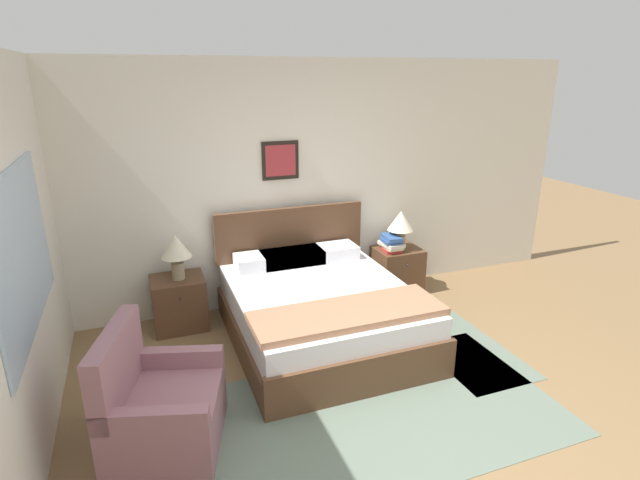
{
  "coord_description": "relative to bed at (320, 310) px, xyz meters",
  "views": [
    {
      "loc": [
        -1.54,
        -2.33,
        2.44
      ],
      "look_at": [
        -0.1,
        1.46,
        1.08
      ],
      "focal_mm": 28.0,
      "sensor_mm": 36.0,
      "label": 1
    }
  ],
  "objects": [
    {
      "name": "book_thick_bottom",
      "position": [
        1.12,
        0.68,
        0.24
      ],
      "size": [
        0.2,
        0.23,
        0.04
      ],
      "rotation": [
        0.0,
        0.0,
        -0.08
      ],
      "color": "#B7332D",
      "rests_on": "nightstand_by_door"
    },
    {
      "name": "wall_back",
      "position": [
        0.03,
        1.02,
        0.99
      ],
      "size": [
        6.93,
        0.09,
        2.6
      ],
      "color": "silver",
      "rests_on": "ground_plane"
    },
    {
      "name": "book_paperback_top",
      "position": [
        1.12,
        0.68,
        0.38
      ],
      "size": [
        0.18,
        0.28,
        0.04
      ],
      "rotation": [
        0.0,
        0.0,
        -0.08
      ],
      "color": "#335693",
      "rests_on": "book_slim_near_top"
    },
    {
      "name": "wall_left",
      "position": [
        -2.27,
        -0.35,
        0.99
      ],
      "size": [
        0.08,
        5.06,
        2.6
      ],
      "color": "silver",
      "rests_on": "ground_plane"
    },
    {
      "name": "area_rug_bedside",
      "position": [
        1.19,
        -0.64,
        -0.3
      ],
      "size": [
        0.72,
        1.35,
        0.01
      ],
      "color": "slate",
      "rests_on": "ground_plane"
    },
    {
      "name": "table_lamp_by_door",
      "position": [
        1.24,
        0.71,
        0.53
      ],
      "size": [
        0.29,
        0.29,
        0.45
      ],
      "color": "gray",
      "rests_on": "nightstand_by_door"
    },
    {
      "name": "book_novel_upper",
      "position": [
        1.12,
        0.68,
        0.31
      ],
      "size": [
        0.23,
        0.29,
        0.04
      ],
      "rotation": [
        0.0,
        0.0,
        0.12
      ],
      "color": "silver",
      "rests_on": "book_hardcover_middle"
    },
    {
      "name": "ground_plane",
      "position": [
        0.03,
        -1.67,
        -0.31
      ],
      "size": [
        16.0,
        16.0,
        0.0
      ],
      "primitive_type": "plane",
      "color": "olive"
    },
    {
      "name": "book_hardcover_middle",
      "position": [
        1.12,
        0.68,
        0.27
      ],
      "size": [
        0.18,
        0.27,
        0.02
      ],
      "rotation": [
        0.0,
        0.0,
        0.03
      ],
      "color": "beige",
      "rests_on": "book_thick_bottom"
    },
    {
      "name": "armchair",
      "position": [
        -1.53,
        -0.96,
        -0.02
      ],
      "size": [
        0.9,
        0.97,
        0.88
      ],
      "rotation": [
        0.0,
        0.0,
        -1.87
      ],
      "color": "#8E606B",
      "rests_on": "ground_plane"
    },
    {
      "name": "table_lamp_near_window",
      "position": [
        -1.21,
        0.71,
        0.53
      ],
      "size": [
        0.29,
        0.29,
        0.45
      ],
      "color": "gray",
      "rests_on": "nightstand_near_window"
    },
    {
      "name": "nightstand_by_door",
      "position": [
        1.23,
        0.73,
        -0.04
      ],
      "size": [
        0.51,
        0.46,
        0.53
      ],
      "color": "brown",
      "rests_on": "ground_plane"
    },
    {
      "name": "nightstand_near_window",
      "position": [
        -1.23,
        0.73,
        -0.04
      ],
      "size": [
        0.51,
        0.46,
        0.53
      ],
      "color": "brown",
      "rests_on": "ground_plane"
    },
    {
      "name": "bed",
      "position": [
        0.0,
        0.0,
        0.0
      ],
      "size": [
        1.64,
        1.95,
        1.09
      ],
      "color": "brown",
      "rests_on": "ground_plane"
    },
    {
      "name": "book_slim_near_top",
      "position": [
        1.12,
        0.68,
        0.34
      ],
      "size": [
        0.21,
        0.21,
        0.04
      ],
      "rotation": [
        0.0,
        0.0,
        -0.05
      ],
      "color": "#335693",
      "rests_on": "book_novel_upper"
    },
    {
      "name": "area_rug_main",
      "position": [
        0.03,
        -1.2,
        -0.3
      ],
      "size": [
        2.72,
        1.57,
        0.01
      ],
      "color": "slate",
      "rests_on": "ground_plane"
    }
  ]
}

